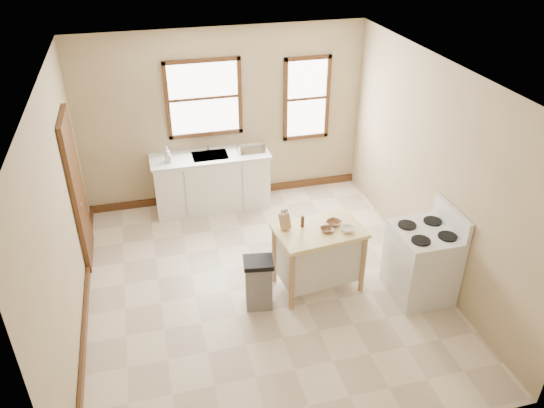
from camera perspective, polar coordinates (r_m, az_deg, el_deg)
The scene contains 23 objects.
floor at distance 7.04m, azimuth -1.01°, elevation -8.77°, with size 5.00×5.00×0.00m, color beige.
ceiling at distance 5.70m, azimuth -1.27°, elevation 13.57°, with size 5.00×5.00×0.00m, color white.
wall_back at distance 8.48m, azimuth -5.18°, elevation 9.23°, with size 4.50×0.04×2.80m, color tan.
wall_left at distance 6.20m, azimuth -21.77°, elevation -1.45°, with size 0.04×5.00×2.80m, color tan.
wall_right at distance 7.06m, azimuth 16.95°, elevation 3.41°, with size 0.04×5.00×2.80m, color tan.
window_main at distance 8.30m, azimuth -7.34°, elevation 11.21°, with size 1.17×0.06×1.22m, color #402511, non-canonical shape.
window_side at distance 8.69m, azimuth 3.74°, elevation 11.25°, with size 0.77×0.06×1.37m, color #402511, non-canonical shape.
door_left at distance 7.49m, azimuth -20.22°, elevation 1.41°, with size 0.06×0.90×2.10m, color #402511.
baseboard_back at distance 9.02m, azimuth -4.75°, elevation 1.21°, with size 4.50×0.04×0.12m, color #402511.
baseboard_left at distance 6.96m, azimuth -19.41°, elevation -10.83°, with size 0.04×5.00×0.12m, color #402511.
sink_counter at distance 8.56m, azimuth -6.51°, elevation 2.44°, with size 1.86×0.62×0.92m, color white, non-canonical shape.
faucet at distance 8.47m, azimuth -6.93°, elevation 6.40°, with size 0.03×0.03×0.22m, color silver.
soap_bottle_a at distance 8.22m, azimuth -11.19°, elevation 5.29°, with size 0.09×0.09×0.23m, color #B2B2B2.
soap_bottle_b at distance 8.20m, azimuth -11.06°, elevation 5.03°, with size 0.08×0.08×0.17m, color #B2B2B2.
dish_rack at distance 8.43m, azimuth -2.28°, elevation 6.07°, with size 0.43×0.32×0.11m, color silver, non-canonical shape.
kitchen_island at distance 6.81m, azimuth 4.98°, elevation -5.82°, with size 1.07×0.68×0.88m, color #FCE694, non-canonical shape.
knife_block at distance 6.50m, azimuth 1.39°, elevation -1.91°, with size 0.10×0.10×0.20m, color #DEBD74, non-canonical shape.
pepper_grinder at distance 6.55m, azimuth 3.30°, elevation -1.89°, with size 0.04×0.04×0.15m, color #3E1F10.
bowl_a at distance 6.52m, azimuth 5.93°, elevation -2.78°, with size 0.16×0.16×0.04m, color brown.
bowl_b at distance 6.66m, azimuth 6.67°, elevation -2.03°, with size 0.18×0.18×0.04m, color brown.
bowl_c at distance 6.55m, azimuth 8.13°, elevation -2.72°, with size 0.17×0.17×0.05m, color white.
trash_bin at distance 6.54m, azimuth -1.46°, elevation -8.51°, with size 0.35×0.30×0.69m, color #5D5C5B, non-canonical shape.
gas_stove at distance 6.83m, azimuth 15.92°, elevation -5.19°, with size 0.76×0.77×1.21m, color silver, non-canonical shape.
Camera 1 is at (-1.26, -5.30, 4.46)m, focal length 35.00 mm.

